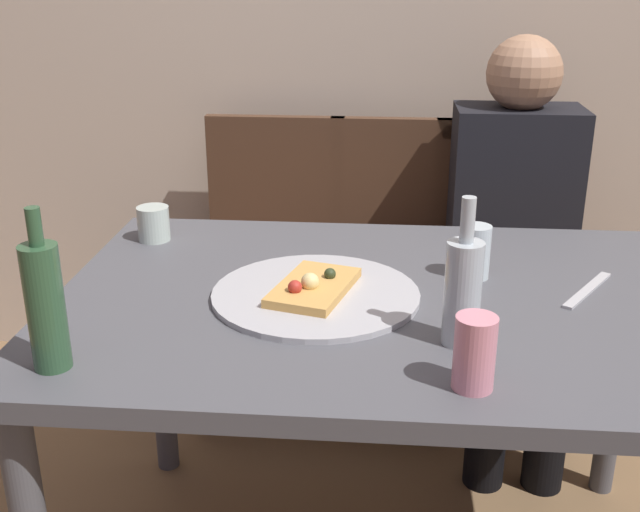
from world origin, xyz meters
TOP-DOWN VIEW (x-y plane):
  - dining_table at (0.00, 0.00)m, footprint 1.33×0.90m
  - pizza_tray at (-0.14, -0.02)m, footprint 0.42×0.42m
  - pizza_slice_last at (-0.15, -0.02)m, footprint 0.18×0.25m
  - wine_bottle at (-0.55, -0.34)m, footprint 0.06×0.06m
  - beer_bottle at (0.13, -0.19)m, footprint 0.06×0.06m
  - tumbler_near at (-0.56, 0.29)m, footprint 0.08×0.08m
  - tumbler_far at (0.18, 0.12)m, footprint 0.06×0.06m
  - soda_can at (0.13, -0.34)m, footprint 0.07×0.07m
  - table_knife at (0.41, 0.06)m, footprint 0.14×0.19m
  - chair_left at (-0.36, 0.85)m, footprint 0.44×0.44m
  - chair_middle at (0.04, 0.85)m, footprint 0.44×0.44m
  - chair_right at (0.36, 0.85)m, footprint 0.44×0.44m
  - guest_in_sweater at (0.36, 0.70)m, footprint 0.36×0.56m

SIDE VIEW (x-z plane):
  - chair_left at x=-0.36m, z-range 0.06..0.96m
  - chair_middle at x=0.04m, z-range 0.06..0.96m
  - chair_right at x=0.36m, z-range 0.06..0.96m
  - guest_in_sweater at x=0.36m, z-range 0.06..1.23m
  - dining_table at x=0.00m, z-range 0.28..1.01m
  - table_knife at x=0.41m, z-range 0.73..0.73m
  - pizza_tray at x=-0.14m, z-range 0.73..0.74m
  - pizza_slice_last at x=-0.15m, z-range 0.73..0.77m
  - tumbler_near at x=-0.56m, z-range 0.73..0.81m
  - tumbler_far at x=0.18m, z-range 0.73..0.84m
  - soda_can at x=0.13m, z-range 0.73..0.85m
  - beer_bottle at x=0.13m, z-range 0.69..0.96m
  - wine_bottle at x=-0.55m, z-range 0.70..0.98m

